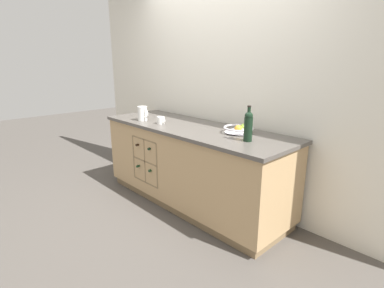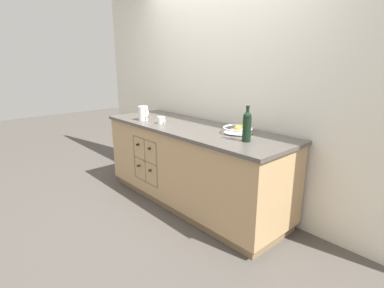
{
  "view_description": "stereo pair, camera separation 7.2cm",
  "coord_description": "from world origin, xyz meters",
  "views": [
    {
      "loc": [
        2.28,
        -2.14,
        1.58
      ],
      "look_at": [
        0.0,
        0.0,
        0.7
      ],
      "focal_mm": 28.0,
      "sensor_mm": 36.0,
      "label": 1
    },
    {
      "loc": [
        2.32,
        -2.09,
        1.58
      ],
      "look_at": [
        0.0,
        0.0,
        0.7
      ],
      "focal_mm": 28.0,
      "sensor_mm": 36.0,
      "label": 2
    }
  ],
  "objects": [
    {
      "name": "white_pitcher",
      "position": [
        -0.62,
        -0.2,
        0.98
      ],
      "size": [
        0.17,
        0.11,
        0.17
      ],
      "color": "white",
      "rests_on": "kitchen_island"
    },
    {
      "name": "back_wall",
      "position": [
        0.0,
        0.43,
        1.27
      ],
      "size": [
        4.66,
        0.06,
        2.55
      ],
      "primitive_type": "cube",
      "color": "silver",
      "rests_on": "ground_plane"
    },
    {
      "name": "standing_wine_bottle",
      "position": [
        0.77,
        -0.06,
        1.03
      ],
      "size": [
        0.08,
        0.08,
        0.31
      ],
      "color": "black",
      "rests_on": "kitchen_island"
    },
    {
      "name": "fruit_bowl",
      "position": [
        0.53,
        0.12,
        0.93
      ],
      "size": [
        0.29,
        0.29,
        0.09
      ],
      "color": "silver",
      "rests_on": "kitchen_island"
    },
    {
      "name": "ground_plane",
      "position": [
        0.0,
        0.0,
        0.0
      ],
      "size": [
        14.0,
        14.0,
        0.0
      ],
      "primitive_type": "plane",
      "color": "#4C4742"
    },
    {
      "name": "kitchen_island",
      "position": [
        -0.0,
        -0.0,
        0.45
      ],
      "size": [
        2.3,
        0.77,
        0.89
      ],
      "color": "olive",
      "rests_on": "ground_plane"
    },
    {
      "name": "ceramic_mug",
      "position": [
        -0.33,
        -0.16,
        0.93
      ],
      "size": [
        0.12,
        0.08,
        0.08
      ],
      "color": "white",
      "rests_on": "kitchen_island"
    }
  ]
}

